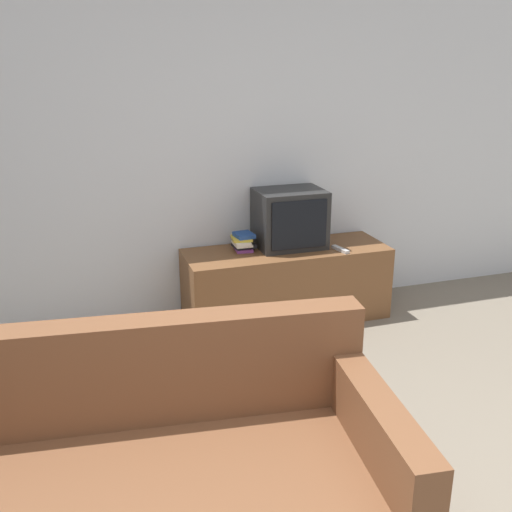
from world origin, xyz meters
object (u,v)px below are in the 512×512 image
object	(u,v)px
book_stack	(243,242)
remote_on_stand	(340,249)
television	(290,218)
couch	(129,497)
tv_stand	(286,284)

from	to	relation	value
book_stack	remote_on_stand	size ratio (longest dim) A/B	1.25
television	remote_on_stand	distance (m)	0.45
couch	book_stack	world-z (taller)	couch
tv_stand	television	xyz separation A→B (m)	(0.05, 0.07, 0.51)
tv_stand	television	size ratio (longest dim) A/B	3.07
tv_stand	couch	size ratio (longest dim) A/B	0.69
book_stack	remote_on_stand	distance (m)	0.74
tv_stand	remote_on_stand	world-z (taller)	remote_on_stand
television	couch	world-z (taller)	television
couch	book_stack	distance (m)	2.41
book_stack	remote_on_stand	bearing A→B (deg)	-19.22
television	book_stack	world-z (taller)	television
couch	remote_on_stand	world-z (taller)	couch
couch	book_stack	bearing A→B (deg)	68.45
couch	book_stack	xyz separation A→B (m)	(1.12, 2.10, 0.35)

